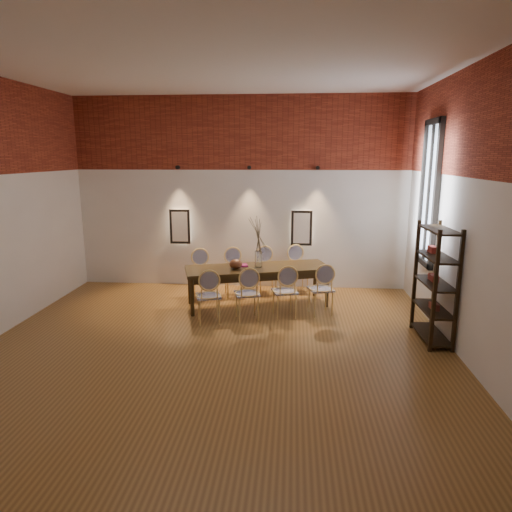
# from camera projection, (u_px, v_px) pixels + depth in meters

# --- Properties ---
(floor) EXTENTS (7.00, 7.00, 0.02)m
(floor) POSITION_uv_depth(u_px,v_px,m) (214.00, 353.00, 6.62)
(floor) COLOR olive
(floor) RESTS_ON ground
(ceiling) EXTENTS (7.00, 7.00, 0.02)m
(ceiling) POSITION_uv_depth(u_px,v_px,m) (208.00, 57.00, 5.75)
(ceiling) COLOR silver
(ceiling) RESTS_ON ground
(wall_back) EXTENTS (7.00, 0.10, 4.00)m
(wall_back) POSITION_uv_depth(u_px,v_px,m) (241.00, 194.00, 9.64)
(wall_back) COLOR silver
(wall_back) RESTS_ON ground
(wall_front) EXTENTS (7.00, 0.10, 4.00)m
(wall_front) POSITION_uv_depth(u_px,v_px,m) (106.00, 291.00, 2.73)
(wall_front) COLOR silver
(wall_front) RESTS_ON ground
(wall_right) EXTENTS (0.10, 7.00, 4.00)m
(wall_right) POSITION_uv_depth(u_px,v_px,m) (481.00, 218.00, 5.91)
(wall_right) COLOR silver
(wall_right) RESTS_ON ground
(brick_band_back) EXTENTS (7.00, 0.02, 1.50)m
(brick_band_back) POSITION_uv_depth(u_px,v_px,m) (240.00, 133.00, 9.31)
(brick_band_back) COLOR maroon
(brick_band_back) RESTS_ON ground
(brick_band_front) EXTENTS (7.00, 0.02, 1.50)m
(brick_band_front) POSITION_uv_depth(u_px,v_px,m) (96.00, 72.00, 2.53)
(brick_band_front) COLOR maroon
(brick_band_front) RESTS_ON ground
(brick_band_right) EXTENTS (0.02, 7.00, 1.50)m
(brick_band_right) POSITION_uv_depth(u_px,v_px,m) (486.00, 118.00, 5.65)
(brick_band_right) COLOR maroon
(brick_band_right) RESTS_ON ground
(niche_left) EXTENTS (0.36, 0.06, 0.66)m
(niche_left) POSITION_uv_depth(u_px,v_px,m) (180.00, 226.00, 9.80)
(niche_left) COLOR #FFEAC6
(niche_left) RESTS_ON wall_back
(niche_right) EXTENTS (0.36, 0.06, 0.66)m
(niche_right) POSITION_uv_depth(u_px,v_px,m) (302.00, 228.00, 9.60)
(niche_right) COLOR #FFEAC6
(niche_right) RESTS_ON wall_back
(spot_fixture_left) EXTENTS (0.08, 0.10, 0.08)m
(spot_fixture_left) POSITION_uv_depth(u_px,v_px,m) (178.00, 167.00, 9.50)
(spot_fixture_left) COLOR black
(spot_fixture_left) RESTS_ON wall_back
(spot_fixture_mid) EXTENTS (0.08, 0.10, 0.08)m
(spot_fixture_mid) POSITION_uv_depth(u_px,v_px,m) (249.00, 168.00, 9.38)
(spot_fixture_mid) COLOR black
(spot_fixture_mid) RESTS_ON wall_back
(spot_fixture_right) EXTENTS (0.08, 0.10, 0.08)m
(spot_fixture_right) POSITION_uv_depth(u_px,v_px,m) (318.00, 168.00, 9.27)
(spot_fixture_right) COLOR black
(spot_fixture_right) RESTS_ON wall_back
(window_glass) EXTENTS (0.02, 0.78, 2.38)m
(window_glass) POSITION_uv_depth(u_px,v_px,m) (430.00, 194.00, 7.83)
(window_glass) COLOR silver
(window_glass) RESTS_ON wall_right
(window_frame) EXTENTS (0.08, 0.90, 2.50)m
(window_frame) POSITION_uv_depth(u_px,v_px,m) (429.00, 194.00, 7.83)
(window_frame) COLOR black
(window_frame) RESTS_ON wall_right
(window_mullion) EXTENTS (0.06, 0.06, 2.40)m
(window_mullion) POSITION_uv_depth(u_px,v_px,m) (429.00, 194.00, 7.83)
(window_mullion) COLOR black
(window_mullion) RESTS_ON wall_right
(dining_table) EXTENTS (2.81, 1.57, 0.75)m
(dining_table) POSITION_uv_depth(u_px,v_px,m) (258.00, 286.00, 8.62)
(dining_table) COLOR #342510
(dining_table) RESTS_ON floor
(chair_near_a) EXTENTS (0.55, 0.55, 0.94)m
(chair_near_a) POSITION_uv_depth(u_px,v_px,m) (208.00, 296.00, 7.72)
(chair_near_a) COLOR #E3C06F
(chair_near_a) RESTS_ON floor
(chair_near_b) EXTENTS (0.55, 0.55, 0.94)m
(chair_near_b) POSITION_uv_depth(u_px,v_px,m) (247.00, 293.00, 7.86)
(chair_near_b) COLOR #E3C06F
(chair_near_b) RESTS_ON floor
(chair_near_c) EXTENTS (0.55, 0.55, 0.94)m
(chair_near_c) POSITION_uv_depth(u_px,v_px,m) (285.00, 291.00, 7.99)
(chair_near_c) COLOR #E3C06F
(chair_near_c) RESTS_ON floor
(chair_near_d) EXTENTS (0.55, 0.55, 0.94)m
(chair_near_d) POSITION_uv_depth(u_px,v_px,m) (321.00, 289.00, 8.12)
(chair_near_d) COLOR #E3C06F
(chair_near_d) RESTS_ON floor
(chair_far_a) EXTENTS (0.55, 0.55, 0.94)m
(chair_far_a) POSITION_uv_depth(u_px,v_px,m) (201.00, 275.00, 9.08)
(chair_far_a) COLOR #E3C06F
(chair_far_a) RESTS_ON floor
(chair_far_b) EXTENTS (0.55, 0.55, 0.94)m
(chair_far_b) POSITION_uv_depth(u_px,v_px,m) (234.00, 273.00, 9.21)
(chair_far_b) COLOR #E3C06F
(chair_far_b) RESTS_ON floor
(chair_far_c) EXTENTS (0.55, 0.55, 0.94)m
(chair_far_c) POSITION_uv_depth(u_px,v_px,m) (267.00, 271.00, 9.34)
(chair_far_c) COLOR #E3C06F
(chair_far_c) RESTS_ON floor
(chair_far_d) EXTENTS (0.55, 0.55, 0.94)m
(chair_far_d) POSITION_uv_depth(u_px,v_px,m) (298.00, 270.00, 9.47)
(chair_far_d) COLOR #E3C06F
(chair_far_d) RESTS_ON floor
(vase) EXTENTS (0.14, 0.14, 0.30)m
(vase) POSITION_uv_depth(u_px,v_px,m) (258.00, 259.00, 8.51)
(vase) COLOR silver
(vase) RESTS_ON dining_table
(dried_branches) EXTENTS (0.50, 0.50, 0.70)m
(dried_branches) POSITION_uv_depth(u_px,v_px,m) (258.00, 235.00, 8.41)
(dried_branches) COLOR #4C4430
(dried_branches) RESTS_ON vase
(bowl) EXTENTS (0.24, 0.24, 0.18)m
(bowl) POSITION_uv_depth(u_px,v_px,m) (236.00, 264.00, 8.39)
(bowl) COLOR #5D2F19
(bowl) RESTS_ON dining_table
(book) EXTENTS (0.30, 0.25, 0.03)m
(book) POSITION_uv_depth(u_px,v_px,m) (241.00, 265.00, 8.60)
(book) COLOR #971661
(book) RESTS_ON dining_table
(shelving_rack) EXTENTS (0.41, 1.01, 1.80)m
(shelving_rack) POSITION_uv_depth(u_px,v_px,m) (435.00, 283.00, 6.91)
(shelving_rack) COLOR black
(shelving_rack) RESTS_ON floor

